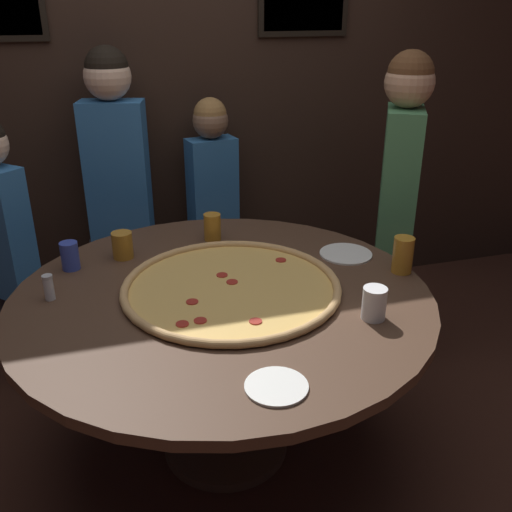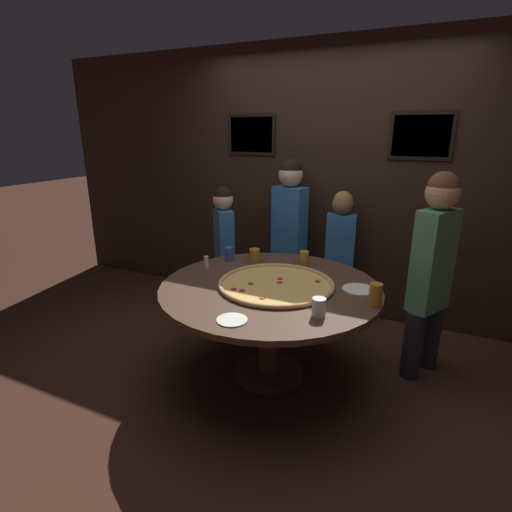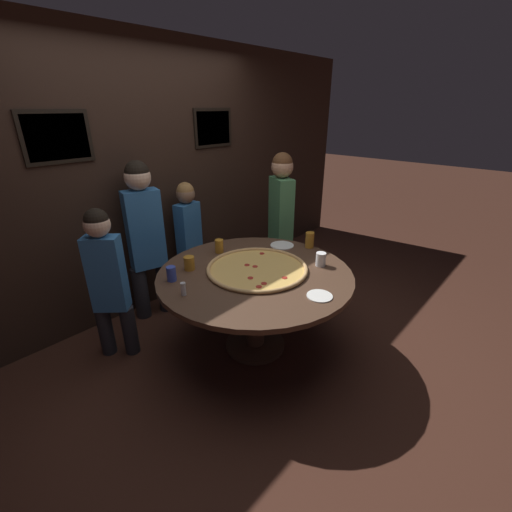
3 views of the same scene
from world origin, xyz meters
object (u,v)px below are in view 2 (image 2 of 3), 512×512
(diner_far_right, at_px, (224,244))
(white_plate_beside_cup, at_px, (359,289))
(drink_cup_centre_back, at_px, (255,255))
(giant_pizza, at_px, (276,284))
(drink_cup_by_shaker, at_px, (304,258))
(diner_far_left, at_px, (432,265))
(drink_cup_near_right, at_px, (229,254))
(white_plate_near_front, at_px, (232,320))
(diner_centre_back, at_px, (340,249))
(diner_side_right, at_px, (289,228))
(dining_table, at_px, (270,302))
(drink_cup_far_right, at_px, (376,295))
(condiment_shaker, at_px, (206,262))
(drink_cup_beside_pizza, at_px, (319,307))

(diner_far_right, bearing_deg, white_plate_beside_cup, -157.63)
(drink_cup_centre_back, bearing_deg, giant_pizza, -48.42)
(drink_cup_by_shaker, xyz_separation_m, diner_far_left, (0.95, 0.04, 0.07))
(drink_cup_near_right, xyz_separation_m, drink_cup_by_shaker, (0.62, 0.14, 0.00))
(white_plate_near_front, bearing_deg, diner_centre_back, 83.48)
(drink_cup_centre_back, xyz_separation_m, diner_far_right, (-0.52, 0.39, -0.06))
(giant_pizza, height_order, diner_centre_back, diner_centre_back)
(diner_far_left, relative_size, diner_side_right, 1.00)
(drink_cup_by_shaker, height_order, white_plate_beside_cup, drink_cup_by_shaker)
(dining_table, distance_m, drink_cup_far_right, 0.76)
(drink_cup_near_right, xyz_separation_m, white_plate_beside_cup, (1.13, -0.19, -0.05))
(diner_centre_back, bearing_deg, white_plate_beside_cup, 100.41)
(drink_cup_by_shaker, bearing_deg, condiment_shaker, -150.76)
(drink_cup_by_shaker, bearing_deg, drink_cup_near_right, -167.19)
(condiment_shaker, bearing_deg, dining_table, -11.67)
(white_plate_near_front, bearing_deg, drink_cup_centre_back, 108.60)
(condiment_shaker, distance_m, diner_centre_back, 1.32)
(drink_cup_centre_back, height_order, diner_far_right, diner_far_right)
(condiment_shaker, distance_m, diner_far_right, 0.73)
(drink_cup_beside_pizza, relative_size, white_plate_near_front, 0.63)
(giant_pizza, relative_size, white_plate_beside_cup, 3.70)
(drink_cup_near_right, bearing_deg, dining_table, -34.67)
(drink_cup_near_right, distance_m, diner_far_right, 0.54)
(diner_centre_back, bearing_deg, drink_cup_beside_pizza, 88.47)
(drink_cup_far_right, bearing_deg, diner_side_right, 131.36)
(drink_cup_by_shaker, distance_m, diner_far_right, 0.97)
(white_plate_beside_cup, bearing_deg, giant_pizza, -162.43)
(drink_cup_beside_pizza, distance_m, drink_cup_by_shaker, 0.92)
(diner_far_left, bearing_deg, drink_cup_centre_back, -56.25)
(diner_centre_back, distance_m, diner_far_right, 1.11)
(dining_table, distance_m, drink_cup_beside_pizza, 0.59)
(dining_table, height_order, diner_far_right, diner_far_right)
(diner_centre_back, bearing_deg, drink_cup_centre_back, 42.27)
(condiment_shaker, bearing_deg, giant_pizza, -9.87)
(drink_cup_centre_back, height_order, white_plate_near_front, drink_cup_centre_back)
(white_plate_beside_cup, distance_m, diner_far_right, 1.57)
(giant_pizza, bearing_deg, drink_cup_near_right, 148.13)
(diner_far_right, bearing_deg, white_plate_near_front, 167.32)
(white_plate_near_front, height_order, diner_far_left, diner_far_left)
(dining_table, bearing_deg, drink_cup_by_shaker, 81.35)
(drink_cup_near_right, relative_size, white_plate_near_front, 0.63)
(drink_cup_by_shaker, distance_m, white_plate_beside_cup, 0.61)
(drink_cup_near_right, relative_size, drink_cup_beside_pizza, 1.00)
(dining_table, height_order, drink_cup_near_right, drink_cup_near_right)
(giant_pizza, distance_m, diner_side_right, 1.18)
(drink_cup_near_right, bearing_deg, drink_cup_beside_pizza, -35.09)
(drink_cup_near_right, distance_m, drink_cup_far_right, 1.34)
(drink_cup_beside_pizza, bearing_deg, drink_cup_by_shaker, 114.26)
(drink_cup_near_right, relative_size, condiment_shaker, 1.19)
(diner_centre_back, bearing_deg, diner_side_right, -8.92)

